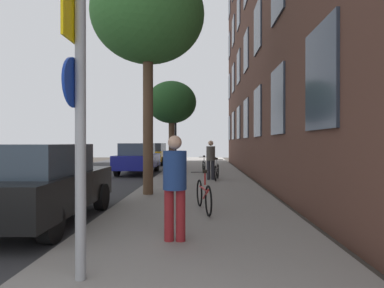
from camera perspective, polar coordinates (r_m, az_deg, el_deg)
The scene contains 16 objects.
ground_plane at distance 16.21m, azimuth -10.93°, elevation -5.66°, with size 41.80×41.80×0.00m, color #332D28.
road_asphalt at distance 16.80m, azimuth -17.96°, elevation -5.44°, with size 7.00×38.00×0.01m, color #2D2D30.
sidewalk at distance 15.80m, azimuth 1.61°, elevation -5.59°, with size 4.20×38.00×0.12m, color gray.
sign_post at distance 3.91m, azimuth -19.22°, elevation 6.06°, with size 0.16×0.60×3.30m.
traffic_light at distance 20.00m, azimuth -3.18°, elevation 2.80°, with size 0.43×0.24×3.56m.
tree_near at distance 10.55m, azimuth -7.69°, elevation 21.25°, with size 3.37×3.37×6.80m.
tree_far at distance 18.82m, azimuth -3.58°, elevation 7.16°, with size 2.83×2.83×5.06m.
bicycle_0 at distance 7.44m, azimuth 2.06°, elevation -8.85°, with size 0.49×1.72×0.94m.
bicycle_1 at distance 13.55m, azimuth 4.35°, elevation -4.78°, with size 0.42×1.59×0.92m.
bicycle_2 at distance 15.08m, azimuth 3.67°, elevation -4.23°, with size 0.42×1.62×0.95m.
bicycle_3 at distance 16.56m, azimuth 2.08°, elevation -3.90°, with size 0.42×1.69×0.90m.
pedestrian_0 at distance 5.15m, azimuth -3.02°, elevation -6.42°, with size 0.43×0.43×1.65m.
pedestrian_1 at distance 13.62m, azimuth 3.29°, elevation -2.34°, with size 0.42×0.42×1.63m.
car_0 at distance 7.34m, azimuth -24.72°, elevation -6.20°, with size 1.84×4.23×1.62m.
car_1 at distance 17.62m, azimuth -9.39°, elevation -2.44°, with size 1.81×4.40×1.62m.
car_2 at distance 24.86m, azimuth -6.62°, elevation -1.67°, with size 1.94×4.19×1.62m.
Camera 1 is at (1.18, -0.72, 1.66)m, focal length 30.55 mm.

